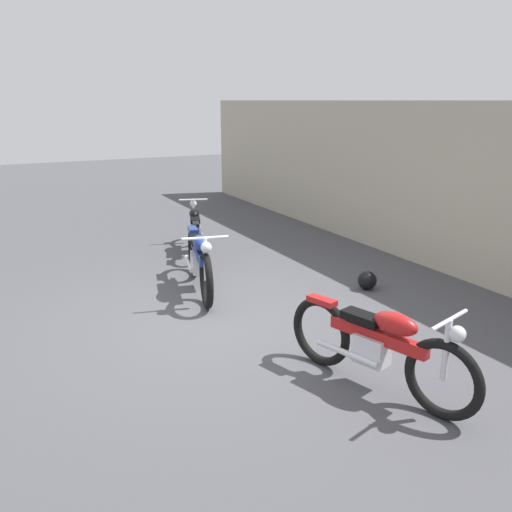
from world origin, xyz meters
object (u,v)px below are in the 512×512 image
Objects in this scene: motorcycle_blue at (199,259)px; motorcycle_black at (195,229)px; motorcycle_red at (378,346)px; helmet at (367,280)px.

motorcycle_blue is 1.16× the size of motorcycle_black.
motorcycle_blue is at bearing 171.88° from motorcycle_red.
motorcycle_black is at bearing 174.59° from motorcycle_blue.
motorcycle_red is at bearing -37.06° from helmet.
motorcycle_blue reaches higher than motorcycle_black.
motorcycle_blue reaches higher than motorcycle_red.
motorcycle_red reaches higher than motorcycle_black.
helmet is 0.15× the size of motorcycle_black.
motorcycle_red is 5.43m from motorcycle_black.
motorcycle_red is 3.44m from motorcycle_blue.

